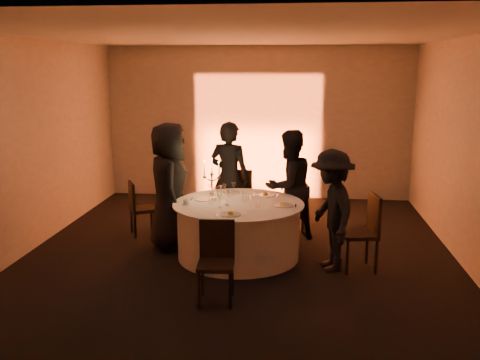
# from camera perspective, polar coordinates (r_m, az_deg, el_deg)

# --- Properties ---
(floor) EXTENTS (7.00, 7.00, 0.00)m
(floor) POSITION_cam_1_polar(r_m,az_deg,el_deg) (7.55, -0.16, -8.13)
(floor) COLOR black
(floor) RESTS_ON ground
(ceiling) EXTENTS (7.00, 7.00, 0.00)m
(ceiling) POSITION_cam_1_polar(r_m,az_deg,el_deg) (7.10, -0.18, 15.23)
(ceiling) COLOR white
(ceiling) RESTS_ON wall_back
(wall_back) EXTENTS (7.00, 0.00, 7.00)m
(wall_back) POSITION_cam_1_polar(r_m,az_deg,el_deg) (10.63, 1.92, 6.09)
(wall_back) COLOR #B1ACA4
(wall_back) RESTS_ON floor
(wall_front) EXTENTS (7.00, 0.00, 7.00)m
(wall_front) POSITION_cam_1_polar(r_m,az_deg,el_deg) (3.80, -6.04, -5.02)
(wall_front) COLOR #B1ACA4
(wall_front) RESTS_ON floor
(wall_left) EXTENTS (0.00, 7.00, 7.00)m
(wall_left) POSITION_cam_1_polar(r_m,az_deg,el_deg) (8.07, -21.88, 3.31)
(wall_left) COLOR #B1ACA4
(wall_left) RESTS_ON floor
(wall_right) EXTENTS (0.00, 7.00, 7.00)m
(wall_right) POSITION_cam_1_polar(r_m,az_deg,el_deg) (7.47, 23.38, 2.54)
(wall_right) COLOR #B1ACA4
(wall_right) RESTS_ON floor
(uplighter_fixture) EXTENTS (0.25, 0.12, 0.10)m
(uplighter_fixture) POSITION_cam_1_polar(r_m,az_deg,el_deg) (10.59, 1.75, -1.90)
(uplighter_fixture) COLOR black
(uplighter_fixture) RESTS_ON floor
(banquet_table) EXTENTS (1.80, 1.80, 0.77)m
(banquet_table) POSITION_cam_1_polar(r_m,az_deg,el_deg) (7.43, -0.17, -5.35)
(banquet_table) COLOR black
(banquet_table) RESTS_ON floor
(chair_left) EXTENTS (0.50, 0.50, 0.85)m
(chair_left) POSITION_cam_1_polar(r_m,az_deg,el_deg) (8.49, -10.77, -2.69)
(chair_left) COLOR black
(chair_left) RESTS_ON floor
(chair_back_left) EXTENTS (0.45, 0.45, 0.96)m
(chair_back_left) POSITION_cam_1_polar(r_m,az_deg,el_deg) (8.88, 0.06, -1.41)
(chair_back_left) COLOR black
(chair_back_left) RESTS_ON floor
(chair_back_right) EXTENTS (0.51, 0.51, 0.85)m
(chair_back_right) POSITION_cam_1_polar(r_m,az_deg,el_deg) (8.44, 5.51, -2.61)
(chair_back_right) COLOR black
(chair_back_right) RESTS_ON floor
(chair_right) EXTENTS (0.51, 0.51, 1.00)m
(chair_right) POSITION_cam_1_polar(r_m,az_deg,el_deg) (7.11, 13.17, -4.96)
(chair_right) COLOR black
(chair_right) RESTS_ON floor
(chair_front) EXTENTS (0.42, 0.42, 0.91)m
(chair_front) POSITION_cam_1_polar(r_m,az_deg,el_deg) (6.08, -2.54, -8.13)
(chair_front) COLOR black
(chair_front) RESTS_ON floor
(guest_left) EXTENTS (0.80, 1.02, 1.83)m
(guest_left) POSITION_cam_1_polar(r_m,az_deg,el_deg) (7.74, -7.56, -0.67)
(guest_left) COLOR black
(guest_left) RESTS_ON floor
(guest_back_left) EXTENTS (0.73, 0.57, 1.78)m
(guest_back_left) POSITION_cam_1_polar(r_m,az_deg,el_deg) (8.39, -1.15, 0.25)
(guest_back_left) COLOR black
(guest_back_left) RESTS_ON floor
(guest_back_right) EXTENTS (1.04, 1.02, 1.69)m
(guest_back_right) POSITION_cam_1_polar(r_m,az_deg,el_deg) (8.04, 5.24, -0.64)
(guest_back_right) COLOR black
(guest_back_right) RESTS_ON floor
(guest_right) EXTENTS (0.83, 1.14, 1.58)m
(guest_right) POSITION_cam_1_polar(r_m,az_deg,el_deg) (6.98, 9.73, -3.22)
(guest_right) COLOR black
(guest_right) RESTS_ON floor
(plate_left) EXTENTS (0.36, 0.26, 0.01)m
(plate_left) POSITION_cam_1_polar(r_m,az_deg,el_deg) (7.52, -3.91, -2.05)
(plate_left) COLOR silver
(plate_left) RESTS_ON banquet_table
(plate_back_left) EXTENTS (0.36, 0.27, 0.01)m
(plate_back_left) POSITION_cam_1_polar(r_m,az_deg,el_deg) (7.90, -1.01, -1.34)
(plate_back_left) COLOR silver
(plate_back_left) RESTS_ON banquet_table
(plate_back_right) EXTENTS (0.35, 0.25, 0.08)m
(plate_back_right) POSITION_cam_1_polar(r_m,az_deg,el_deg) (7.74, 2.75, -1.54)
(plate_back_right) COLOR silver
(plate_back_right) RESTS_ON banquet_table
(plate_right) EXTENTS (0.36, 0.27, 0.08)m
(plate_right) POSITION_cam_1_polar(r_m,az_deg,el_deg) (7.20, 4.61, -2.63)
(plate_right) COLOR silver
(plate_right) RESTS_ON banquet_table
(plate_front) EXTENTS (0.36, 0.26, 0.08)m
(plate_front) POSITION_cam_1_polar(r_m,az_deg,el_deg) (6.74, -1.00, -3.60)
(plate_front) COLOR silver
(plate_front) RESTS_ON banquet_table
(coffee_cup) EXTENTS (0.11, 0.11, 0.07)m
(coffee_cup) POSITION_cam_1_polar(r_m,az_deg,el_deg) (7.28, -5.79, -2.38)
(coffee_cup) COLOR silver
(coffee_cup) RESTS_ON banquet_table
(candelabra) EXTENTS (0.25, 0.12, 0.60)m
(candelabra) POSITION_cam_1_polar(r_m,az_deg,el_deg) (7.53, -3.01, -0.45)
(candelabra) COLOR silver
(candelabra) RESTS_ON banquet_table
(wine_glass_a) EXTENTS (0.07, 0.07, 0.19)m
(wine_glass_a) POSITION_cam_1_polar(r_m,az_deg,el_deg) (7.43, -2.67, -1.18)
(wine_glass_a) COLOR silver
(wine_glass_a) RESTS_ON banquet_table
(wine_glass_b) EXTENTS (0.07, 0.07, 0.19)m
(wine_glass_b) POSITION_cam_1_polar(r_m,az_deg,el_deg) (7.72, -0.70, -0.66)
(wine_glass_b) COLOR silver
(wine_glass_b) RESTS_ON banquet_table
(wine_glass_c) EXTENTS (0.07, 0.07, 0.19)m
(wine_glass_c) POSITION_cam_1_polar(r_m,az_deg,el_deg) (7.15, -1.35, -1.71)
(wine_glass_c) COLOR silver
(wine_glass_c) RESTS_ON banquet_table
(wine_glass_d) EXTENTS (0.07, 0.07, 0.19)m
(wine_glass_d) POSITION_cam_1_polar(r_m,az_deg,el_deg) (6.95, 1.15, -2.09)
(wine_glass_d) COLOR silver
(wine_glass_d) RESTS_ON banquet_table
(wine_glass_e) EXTENTS (0.07, 0.07, 0.19)m
(wine_glass_e) POSITION_cam_1_polar(r_m,az_deg,el_deg) (7.53, -2.13, -0.99)
(wine_glass_e) COLOR silver
(wine_glass_e) RESTS_ON banquet_table
(wine_glass_f) EXTENTS (0.07, 0.07, 0.19)m
(wine_glass_f) POSITION_cam_1_polar(r_m,az_deg,el_deg) (7.22, -1.46, -1.56)
(wine_glass_f) COLOR silver
(wine_glass_f) RESTS_ON banquet_table
(wine_glass_g) EXTENTS (0.07, 0.07, 0.19)m
(wine_glass_g) POSITION_cam_1_polar(r_m,az_deg,el_deg) (7.66, -3.24, -0.78)
(wine_glass_g) COLOR silver
(wine_glass_g) RESTS_ON banquet_table
(wine_glass_h) EXTENTS (0.07, 0.07, 0.19)m
(wine_glass_h) POSITION_cam_1_polar(r_m,az_deg,el_deg) (7.05, -2.18, -1.91)
(wine_glass_h) COLOR silver
(wine_glass_h) RESTS_ON banquet_table
(wine_glass_i) EXTENTS (0.07, 0.07, 0.19)m
(wine_glass_i) POSITION_cam_1_polar(r_m,az_deg,el_deg) (7.62, -1.67, -0.83)
(wine_glass_i) COLOR silver
(wine_glass_i) RESTS_ON banquet_table
(tumbler_a) EXTENTS (0.07, 0.07, 0.09)m
(tumbler_a) POSITION_cam_1_polar(r_m,az_deg,el_deg) (7.38, 0.51, -2.00)
(tumbler_a) COLOR silver
(tumbler_a) RESTS_ON banquet_table
(tumbler_b) EXTENTS (0.07, 0.07, 0.09)m
(tumbler_b) POSITION_cam_1_polar(r_m,az_deg,el_deg) (7.71, -2.19, -1.40)
(tumbler_b) COLOR silver
(tumbler_b) RESTS_ON banquet_table
(tumbler_c) EXTENTS (0.07, 0.07, 0.09)m
(tumbler_c) POSITION_cam_1_polar(r_m,az_deg,el_deg) (7.07, 1.93, -2.63)
(tumbler_c) COLOR silver
(tumbler_c) RESTS_ON banquet_table
(tumbler_d) EXTENTS (0.07, 0.07, 0.09)m
(tumbler_d) POSITION_cam_1_polar(r_m,az_deg,el_deg) (7.31, -3.13, -2.15)
(tumbler_d) COLOR silver
(tumbler_d) RESTS_ON banquet_table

